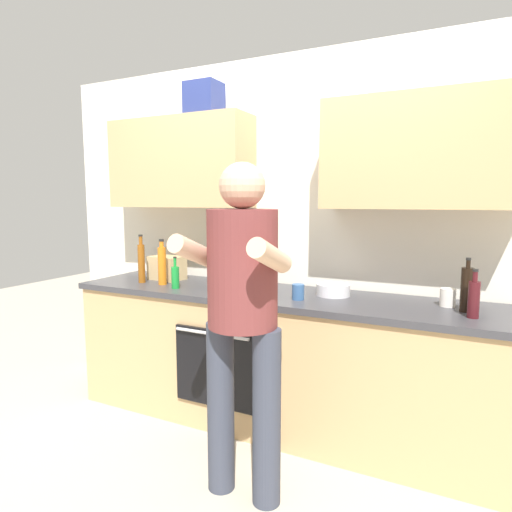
# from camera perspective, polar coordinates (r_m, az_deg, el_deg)

# --- Properties ---
(ground_plane) EXTENTS (12.00, 12.00, 0.00)m
(ground_plane) POSITION_cam_1_polar(r_m,az_deg,el_deg) (3.17, 2.28, -20.96)
(ground_plane) COLOR #B2A893
(back_wall_unit) EXTENTS (4.00, 0.38, 2.50)m
(back_wall_unit) POSITION_cam_1_polar(r_m,az_deg,el_deg) (3.05, 4.52, 7.13)
(back_wall_unit) COLOR silver
(back_wall_unit) RESTS_ON ground
(counter) EXTENTS (2.84, 0.67, 0.90)m
(counter) POSITION_cam_1_polar(r_m,az_deg,el_deg) (2.98, 2.29, -13.30)
(counter) COLOR tan
(counter) RESTS_ON ground
(person_standing) EXTENTS (0.49, 0.45, 1.68)m
(person_standing) POSITION_cam_1_polar(r_m,az_deg,el_deg) (2.12, -1.82, -6.47)
(person_standing) COLOR #383D4C
(person_standing) RESTS_ON ground
(bottle_syrup) EXTENTS (0.05, 0.05, 0.35)m
(bottle_syrup) POSITION_cam_1_polar(r_m,az_deg,el_deg) (3.29, -14.78, -0.78)
(bottle_syrup) COLOR #8C4C14
(bottle_syrup) RESTS_ON counter
(bottle_wine) EXTENTS (0.06, 0.06, 0.25)m
(bottle_wine) POSITION_cam_1_polar(r_m,az_deg,el_deg) (2.50, 26.62, -4.96)
(bottle_wine) COLOR #471419
(bottle_wine) RESTS_ON counter
(bottle_oil) EXTENTS (0.07, 0.07, 0.33)m
(bottle_oil) POSITION_cam_1_polar(r_m,az_deg,el_deg) (2.87, -4.11, -2.02)
(bottle_oil) COLOR olive
(bottle_oil) RESTS_ON counter
(bottle_juice) EXTENTS (0.06, 0.06, 0.33)m
(bottle_juice) POSITION_cam_1_polar(r_m,az_deg,el_deg) (3.18, -12.20, -1.13)
(bottle_juice) COLOR orange
(bottle_juice) RESTS_ON counter
(bottle_soy) EXTENTS (0.06, 0.06, 0.30)m
(bottle_soy) POSITION_cam_1_polar(r_m,az_deg,el_deg) (2.61, 25.88, -3.92)
(bottle_soy) COLOR black
(bottle_soy) RESTS_ON counter
(bottle_water) EXTENTS (0.05, 0.05, 0.35)m
(bottle_water) POSITION_cam_1_polar(r_m,az_deg,el_deg) (3.00, -5.79, -1.43)
(bottle_water) COLOR silver
(bottle_water) RESTS_ON counter
(bottle_soda) EXTENTS (0.05, 0.05, 0.22)m
(bottle_soda) POSITION_cam_1_polar(r_m,az_deg,el_deg) (3.03, -10.52, -2.68)
(bottle_soda) COLOR #198C33
(bottle_soda) RESTS_ON counter
(cup_coffee) EXTENTS (0.09, 0.09, 0.10)m
(cup_coffee) POSITION_cam_1_polar(r_m,az_deg,el_deg) (2.72, 23.81, -4.99)
(cup_coffee) COLOR white
(cup_coffee) RESTS_ON counter
(cup_tea) EXTENTS (0.07, 0.07, 0.09)m
(cup_tea) POSITION_cam_1_polar(r_m,az_deg,el_deg) (2.67, 5.54, -4.70)
(cup_tea) COLOR #33598C
(cup_tea) RESTS_ON counter
(cup_ceramic) EXTENTS (0.09, 0.09, 0.10)m
(cup_ceramic) POSITION_cam_1_polar(r_m,az_deg,el_deg) (2.72, 0.13, -4.35)
(cup_ceramic) COLOR #BF4C47
(cup_ceramic) RESTS_ON counter
(mixing_bowl) EXTENTS (0.21, 0.21, 0.07)m
(mixing_bowl) POSITION_cam_1_polar(r_m,az_deg,el_deg) (2.82, 10.07, -4.36)
(mixing_bowl) COLOR silver
(mixing_bowl) RESTS_ON counter
(potted_herb) EXTENTS (0.21, 0.21, 0.32)m
(potted_herb) POSITION_cam_1_polar(r_m,az_deg,el_deg) (3.05, -0.53, -0.54)
(potted_herb) COLOR #9E6647
(potted_herb) RESTS_ON counter
(grocery_bag_bread) EXTENTS (0.28, 0.21, 0.18)m
(grocery_bag_bread) POSITION_cam_1_polar(r_m,az_deg,el_deg) (3.39, -11.58, -1.53)
(grocery_bag_bread) COLOR tan
(grocery_bag_bread) RESTS_ON counter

